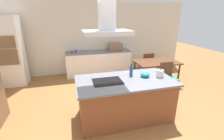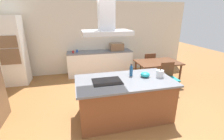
# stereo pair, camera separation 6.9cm
# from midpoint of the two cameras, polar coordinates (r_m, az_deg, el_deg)

# --- Properties ---
(ground) EXTENTS (16.00, 16.00, 0.00)m
(ground) POSITION_cam_midpoint_polar(r_m,az_deg,el_deg) (5.03, -1.64, -6.59)
(ground) COLOR #936033
(wall_back) EXTENTS (7.20, 0.10, 2.70)m
(wall_back) POSITION_cam_midpoint_polar(r_m,az_deg,el_deg) (6.30, -5.54, 11.49)
(wall_back) COLOR beige
(wall_back) RESTS_ON ground
(kitchen_island) EXTENTS (2.06, 1.11, 0.90)m
(kitchen_island) POSITION_cam_midpoint_polar(r_m,az_deg,el_deg) (3.54, 4.02, -10.22)
(kitchen_island) COLOR brown
(kitchen_island) RESTS_ON ground
(cooktop) EXTENTS (0.60, 0.44, 0.01)m
(cooktop) POSITION_cam_midpoint_polar(r_m,az_deg,el_deg) (3.25, -2.27, -4.13)
(cooktop) COLOR black
(cooktop) RESTS_ON kitchen_island
(tea_kettle) EXTENTS (0.21, 0.16, 0.18)m
(tea_kettle) POSITION_cam_midpoint_polar(r_m,az_deg,el_deg) (3.62, 16.44, -1.18)
(tea_kettle) COLOR silver
(tea_kettle) RESTS_ON kitchen_island
(olive_oil_bottle) EXTENTS (0.07, 0.07, 0.28)m
(olive_oil_bottle) POSITION_cam_midpoint_polar(r_m,az_deg,el_deg) (3.53, 6.43, -0.30)
(olive_oil_bottle) COLOR navy
(olive_oil_bottle) RESTS_ON kitchen_island
(mixing_bowl) EXTENTS (0.20, 0.20, 0.11)m
(mixing_bowl) POSITION_cam_midpoint_polar(r_m,az_deg,el_deg) (3.55, 11.38, -1.56)
(mixing_bowl) COLOR teal
(mixing_bowl) RESTS_ON kitchen_island
(back_counter) EXTENTS (2.45, 0.62, 0.90)m
(back_counter) POSITION_cam_midpoint_polar(r_m,az_deg,el_deg) (6.13, -5.09, 2.65)
(back_counter) COLOR white
(back_counter) RESTS_ON ground
(countertop_microwave) EXTENTS (0.50, 0.38, 0.28)m
(countertop_microwave) POSITION_cam_midpoint_polar(r_m,az_deg,el_deg) (6.13, 0.83, 8.41)
(countertop_microwave) COLOR brown
(countertop_microwave) RESTS_ON back_counter
(coffee_mug_red) EXTENTS (0.08, 0.08, 0.09)m
(coffee_mug_red) POSITION_cam_midpoint_polar(r_m,az_deg,el_deg) (5.85, -14.73, 6.32)
(coffee_mug_red) COLOR red
(coffee_mug_red) RESTS_ON back_counter
(coffee_mug_blue) EXTENTS (0.08, 0.08, 0.09)m
(coffee_mug_blue) POSITION_cam_midpoint_polar(r_m,az_deg,el_deg) (5.97, -13.37, 6.68)
(coffee_mug_blue) COLOR #2D56B2
(coffee_mug_blue) RESTS_ON back_counter
(wall_oven_stack) EXTENTS (0.70, 0.66, 2.20)m
(wall_oven_stack) POSITION_cam_midpoint_polar(r_m,az_deg,el_deg) (5.96, -33.11, 5.58)
(wall_oven_stack) COLOR white
(wall_oven_stack) RESTS_ON ground
(dining_table) EXTENTS (1.40, 0.90, 0.75)m
(dining_table) POSITION_cam_midpoint_polar(r_m,az_deg,el_deg) (5.41, 15.50, 2.17)
(dining_table) COLOR #59331E
(dining_table) RESTS_ON ground
(chair_facing_back_wall) EXTENTS (0.42, 0.42, 0.89)m
(chair_facing_back_wall) POSITION_cam_midpoint_polar(r_m,az_deg,el_deg) (6.01, 12.24, 2.55)
(chair_facing_back_wall) COLOR teal
(chair_facing_back_wall) RESTS_ON ground
(chair_facing_island) EXTENTS (0.42, 0.42, 0.89)m
(chair_facing_island) POSITION_cam_midpoint_polar(r_m,az_deg,el_deg) (4.93, 19.15, -1.83)
(chair_facing_island) COLOR teal
(chair_facing_island) RESTS_ON ground
(range_hood) EXTENTS (0.90, 0.55, 0.78)m
(range_hood) POSITION_cam_midpoint_polar(r_m,az_deg,el_deg) (2.98, -2.59, 17.47)
(range_hood) COLOR #ADADB2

